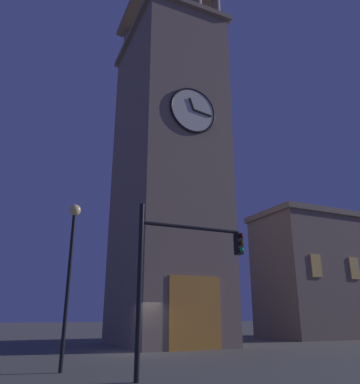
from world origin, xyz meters
name	(u,v)px	position (x,y,z in m)	size (l,w,h in m)	color
ground_plane	(139,353)	(0.00, 0.00, 0.00)	(200.00, 200.00, 0.00)	#56544F
clocktower	(167,167)	(-3.29, -4.53, 12.41)	(6.79, 9.45, 30.03)	gray
adjacent_wing_building	(360,277)	(-24.00, -6.24, 5.35)	(21.30, 6.42, 10.66)	#75665B
traffic_signal_mid	(178,262)	(1.63, 8.49, 3.47)	(3.86, 0.41, 5.29)	black
street_lamp	(71,253)	(4.62, 5.57, 4.00)	(0.44, 0.44, 5.84)	black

